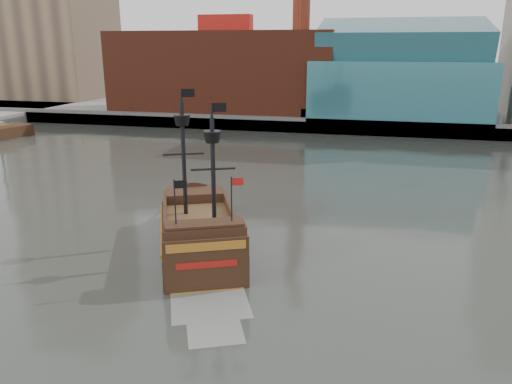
# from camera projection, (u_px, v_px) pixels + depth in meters

# --- Properties ---
(ground) EXTENTS (400.00, 400.00, 0.00)m
(ground) POSITION_uv_depth(u_px,v_px,m) (233.00, 330.00, 26.62)
(ground) COLOR #272A25
(ground) RESTS_ON ground
(promenade_far) EXTENTS (220.00, 60.00, 2.00)m
(promenade_far) POSITION_uv_depth(u_px,v_px,m) (346.00, 108.00, 112.08)
(promenade_far) COLOR slate
(promenade_far) RESTS_ON ground
(seawall) EXTENTS (220.00, 1.00, 2.60)m
(seawall) POSITION_uv_depth(u_px,v_px,m) (335.00, 126.00, 84.50)
(seawall) COLOR #4C4C49
(seawall) RESTS_ON ground
(pirate_ship) EXTENTS (11.27, 17.27, 12.49)m
(pirate_ship) POSITION_uv_depth(u_px,v_px,m) (200.00, 237.00, 36.44)
(pirate_ship) COLOR black
(pirate_ship) RESTS_ON ground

